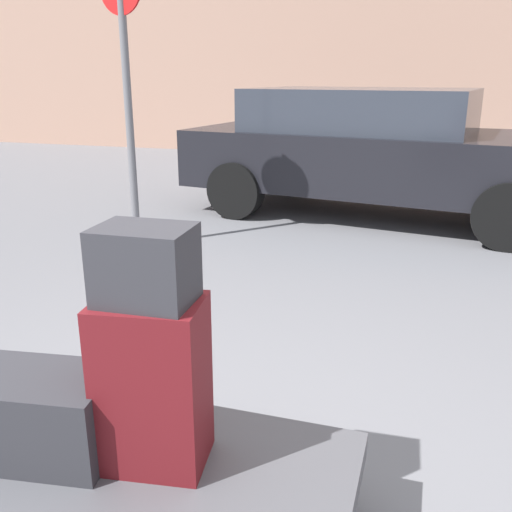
% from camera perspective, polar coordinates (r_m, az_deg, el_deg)
% --- Properties ---
extents(luggage_cart, '(1.36, 0.76, 0.34)m').
position_cam_1_polar(luggage_cart, '(2.07, -10.70, -21.28)').
color(luggage_cart, '#4C4C51').
rests_on(luggage_cart, ground_plane).
extents(suitcase_maroon_rear_left, '(0.37, 0.29, 0.57)m').
position_cam_1_polar(suitcase_maroon_rear_left, '(1.88, -10.40, -12.56)').
color(suitcase_maroon_rear_left, maroon).
rests_on(suitcase_maroon_rear_left, luggage_cart).
extents(duffel_bag_charcoal_front_right, '(0.57, 0.38, 0.29)m').
position_cam_1_polar(duffel_bag_charcoal_front_right, '(2.10, -21.52, -14.60)').
color(duffel_bag_charcoal_front_right, '#2D2D33').
rests_on(duffel_bag_charcoal_front_right, luggage_cart).
extents(duffel_bag_charcoal_topmost_pile, '(0.29, 0.22, 0.23)m').
position_cam_1_polar(duffel_bag_charcoal_topmost_pile, '(1.71, -11.14, -0.89)').
color(duffel_bag_charcoal_topmost_pile, '#2D2D33').
rests_on(duffel_bag_charcoal_topmost_pile, suitcase_maroon_rear_left).
extents(parked_car, '(4.52, 2.41, 1.42)m').
position_cam_1_polar(parked_car, '(6.67, 12.00, 10.53)').
color(parked_car, black).
rests_on(parked_car, ground_plane).
extents(no_parking_sign, '(0.48, 0.16, 2.54)m').
position_cam_1_polar(no_parking_sign, '(5.30, -12.97, 17.39)').
color(no_parking_sign, slate).
rests_on(no_parking_sign, ground_plane).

